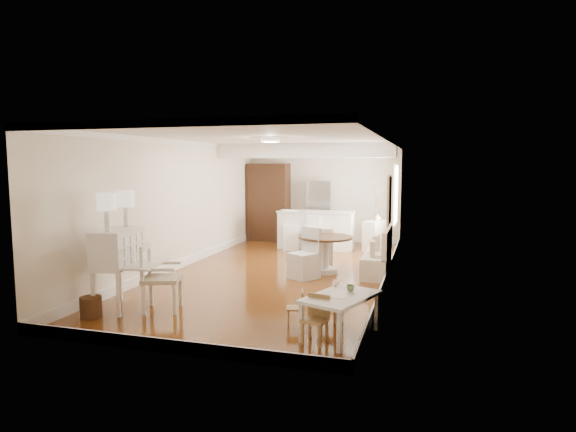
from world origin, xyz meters
The scene contains 20 objects.
room centered at (0.04, 0.32, 1.98)m, with size 9.00×9.04×2.82m.
secretary_bureau centered at (-1.70, -3.04, 0.64)m, with size 1.00×1.02×1.28m, color white.
gustavian_armchair centered at (-0.98, -2.97, 0.52)m, with size 0.60×0.60×1.05m, color white.
wicker_basket centered at (-1.82, -3.59, 0.16)m, with size 0.32×0.32×0.32m, color #4C2E18.
kids_table centered at (1.90, -3.33, 0.28)m, with size 0.67×1.12×0.56m, color white.
kids_chair_a centered at (1.20, -3.05, 0.25)m, with size 0.24×0.24×0.50m, color #9F7B48.
kids_chair_b centered at (1.62, -2.79, 0.30)m, with size 0.29×0.29×0.59m, color #A6774B.
kids_chair_c centered at (1.63, -3.68, 0.31)m, with size 0.30×0.30×0.63m, color #AC844E.
banquette centered at (1.99, 0.50, 0.49)m, with size 0.52×1.60×0.98m, color silver.
dining_table centered at (0.94, 0.31, 0.39)m, with size 1.14×1.14×0.78m, color #472C17.
slip_chair_near centered at (0.62, -0.29, 0.51)m, with size 0.48×0.51×1.02m, color silver.
slip_chair_far centered at (0.73, 1.01, 0.43)m, with size 0.41×0.43×0.87m, color white.
breakfast_counter centered at (0.10, 3.10, 0.52)m, with size 2.05×0.65×1.03m, color white.
bar_stool_left centered at (-0.52, 2.78, 0.53)m, with size 0.42×0.42×1.05m, color white.
bar_stool_right centered at (0.10, 2.60, 0.47)m, with size 0.37×0.37×0.93m, color white.
pantry_cabinet centered at (-1.60, 4.18, 1.15)m, with size 1.20×0.60×2.30m, color #381E11.
fridge centered at (0.30, 4.15, 0.90)m, with size 0.75×0.65×1.80m, color silver.
sideboard centered at (1.71, 3.22, 0.40)m, with size 0.37×0.84×0.81m, color white.
pencil_cup centered at (1.99, -3.09, 0.60)m, with size 0.11×0.11×0.09m, color #649858.
branch_vase centered at (1.74, 3.19, 0.89)m, with size 0.17×0.17×0.18m, color white.
Camera 1 is at (2.95, -9.48, 2.28)m, focal length 30.00 mm.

